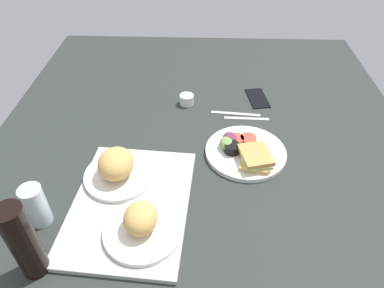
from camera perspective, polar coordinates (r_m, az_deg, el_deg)
The scene contains 11 objects.
ground_plane at distance 118.32cm, azimuth 1.42°, elevation -2.69°, with size 190.00×150.00×3.00cm, color #282D2B.
serving_tray at distance 104.01cm, azimuth -10.11°, elevation -9.58°, with size 45.00×33.00×1.60cm, color #B2B2AD.
bread_plate_near at distance 94.50cm, azimuth -8.43°, elevation -12.78°, with size 20.85×20.85×8.44cm.
bread_plate_far at distance 108.35cm, azimuth -12.24°, elevation -3.83°, with size 21.66×21.66×9.82cm.
plate_with_salad at distance 118.05cm, azimuth 8.41°, elevation -1.18°, with size 27.08×27.08×5.40cm.
drinking_glass at distance 103.88cm, azimuth -24.27°, elevation -9.11°, with size 6.09×6.09×12.65cm, color silver.
soda_bottle at distance 90.84cm, azimuth -25.98°, elevation -14.13°, with size 6.40×6.40×22.64cm, color black.
espresso_cup at distance 141.05cm, azimuth -1.02°, elevation 7.25°, with size 5.60×5.60×4.00cm, color silver.
fork at distance 135.25cm, azimuth 8.73°, elevation 4.17°, with size 17.00×1.40×0.50cm, color #B7B7BC.
knife at distance 137.24cm, azimuth 6.97°, elevation 4.97°, with size 19.00×1.40×0.50cm, color #B7B7BC.
cell_phone at distance 147.44cm, azimuth 10.48°, elevation 7.41°, with size 14.40×7.20×0.80cm, color black.
Camera 1 is at (-85.97, -0.35, 79.80)cm, focal length 32.75 mm.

